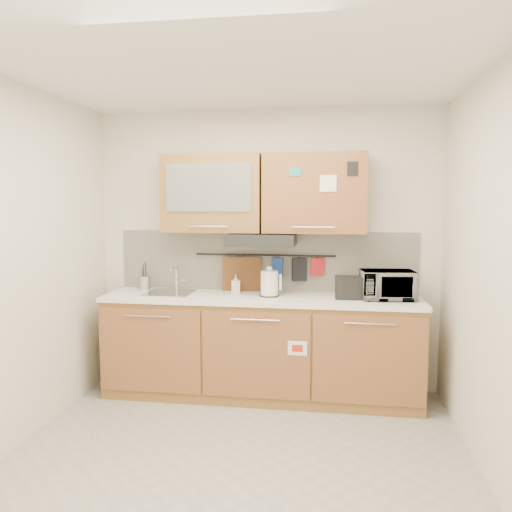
% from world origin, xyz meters
% --- Properties ---
extents(floor, '(3.20, 3.20, 0.00)m').
position_xyz_m(floor, '(0.00, 0.00, 0.00)').
color(floor, '#9E9993').
rests_on(floor, ground).
extents(ceiling, '(3.20, 3.20, 0.00)m').
position_xyz_m(ceiling, '(0.00, 0.00, 2.60)').
color(ceiling, white).
rests_on(ceiling, wall_back).
extents(wall_back, '(3.20, 0.00, 3.20)m').
position_xyz_m(wall_back, '(0.00, 1.50, 1.30)').
color(wall_back, silver).
rests_on(wall_back, ground).
extents(wall_left, '(0.00, 3.00, 3.00)m').
position_xyz_m(wall_left, '(-1.60, 0.00, 1.30)').
color(wall_left, silver).
rests_on(wall_left, ground).
extents(wall_right, '(0.00, 3.00, 3.00)m').
position_xyz_m(wall_right, '(1.60, 0.00, 1.30)').
color(wall_right, silver).
rests_on(wall_right, ground).
extents(base_cabinet, '(2.80, 0.64, 0.88)m').
position_xyz_m(base_cabinet, '(0.00, 1.19, 0.41)').
color(base_cabinet, olive).
rests_on(base_cabinet, floor).
extents(countertop, '(2.82, 0.62, 0.04)m').
position_xyz_m(countertop, '(0.00, 1.19, 0.90)').
color(countertop, white).
rests_on(countertop, base_cabinet).
extents(backsplash, '(2.80, 0.02, 0.56)m').
position_xyz_m(backsplash, '(0.00, 1.49, 1.20)').
color(backsplash, silver).
rests_on(backsplash, countertop).
extents(upper_cabinets, '(1.82, 0.37, 0.70)m').
position_xyz_m(upper_cabinets, '(-0.00, 1.32, 1.83)').
color(upper_cabinets, olive).
rests_on(upper_cabinets, wall_back).
extents(range_hood, '(0.60, 0.46, 0.10)m').
position_xyz_m(range_hood, '(0.00, 1.25, 1.42)').
color(range_hood, black).
rests_on(range_hood, upper_cabinets).
extents(sink, '(0.42, 0.40, 0.26)m').
position_xyz_m(sink, '(-0.85, 1.21, 0.92)').
color(sink, silver).
rests_on(sink, countertop).
extents(utensil_rail, '(1.30, 0.02, 0.02)m').
position_xyz_m(utensil_rail, '(0.00, 1.45, 1.26)').
color(utensil_rail, black).
rests_on(utensil_rail, backsplash).
extents(utensil_crock, '(0.12, 0.12, 0.27)m').
position_xyz_m(utensil_crock, '(-1.14, 1.35, 0.99)').
color(utensil_crock, '#ABABAF').
rests_on(utensil_crock, countertop).
extents(kettle, '(0.21, 0.20, 0.27)m').
position_xyz_m(kettle, '(0.08, 1.20, 1.03)').
color(kettle, white).
rests_on(kettle, countertop).
extents(toaster, '(0.26, 0.17, 0.20)m').
position_xyz_m(toaster, '(0.78, 1.18, 1.02)').
color(toaster, black).
rests_on(toaster, countertop).
extents(microwave, '(0.48, 0.35, 0.25)m').
position_xyz_m(microwave, '(1.10, 1.21, 1.04)').
color(microwave, '#999999').
rests_on(microwave, countertop).
extents(soap_bottle, '(0.09, 0.09, 0.17)m').
position_xyz_m(soap_bottle, '(-0.25, 1.32, 1.01)').
color(soap_bottle, '#999999').
rests_on(soap_bottle, countertop).
extents(cutting_board, '(0.37, 0.06, 0.46)m').
position_xyz_m(cutting_board, '(-0.21, 1.44, 1.01)').
color(cutting_board, brown).
rests_on(cutting_board, utensil_rail).
extents(oven_mitt, '(0.11, 0.06, 0.18)m').
position_xyz_m(oven_mitt, '(0.12, 1.44, 1.15)').
color(oven_mitt, '#203B94').
rests_on(oven_mitt, utensil_rail).
extents(dark_pouch, '(0.14, 0.08, 0.21)m').
position_xyz_m(dark_pouch, '(0.33, 1.44, 1.13)').
color(dark_pouch, black).
rests_on(dark_pouch, utensil_rail).
extents(pot_holder, '(0.13, 0.07, 0.16)m').
position_xyz_m(pot_holder, '(0.49, 1.44, 1.16)').
color(pot_holder, '#B01720').
rests_on(pot_holder, utensil_rail).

